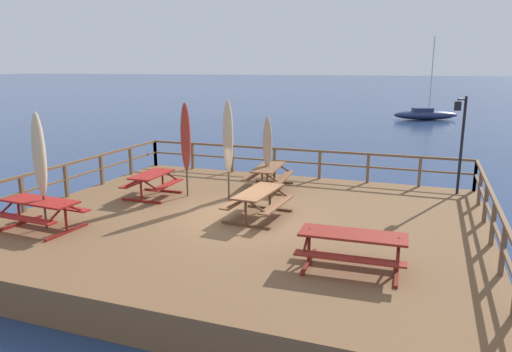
{
  "coord_description": "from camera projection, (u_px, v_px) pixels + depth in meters",
  "views": [
    {
      "loc": [
        4.66,
        -11.87,
        4.88
      ],
      "look_at": [
        0.0,
        0.82,
        1.79
      ],
      "focal_mm": 33.39,
      "sensor_mm": 36.0,
      "label": 1
    }
  ],
  "objects": [
    {
      "name": "railing_waterside_far",
      "position": [
        297.0,
        158.0,
        18.06
      ],
      "size": [
        12.54,
        0.1,
        1.09
      ],
      "color": "brown",
      "rests_on": "wooden_deck"
    },
    {
      "name": "railing_side_right",
      "position": [
        494.0,
        215.0,
        11.08
      ],
      "size": [
        0.1,
        10.77,
        1.09
      ],
      "color": "brown",
      "rests_on": "wooden_deck"
    },
    {
      "name": "patio_umbrella_short_back",
      "position": [
        186.0,
        137.0,
        15.07
      ],
      "size": [
        0.32,
        0.32,
        3.03
      ],
      "color": "#4C3828",
      "rests_on": "wooden_deck"
    },
    {
      "name": "picnic_table_front_left",
      "position": [
        353.0,
        243.0,
        9.8
      ],
      "size": [
        2.24,
        1.49,
        0.78
      ],
      "color": "maroon",
      "rests_on": "wooden_deck"
    },
    {
      "name": "patio_umbrella_short_mid",
      "position": [
        267.0,
        143.0,
        16.25
      ],
      "size": [
        0.32,
        0.32,
        2.48
      ],
      "color": "#4C3828",
      "rests_on": "wooden_deck"
    },
    {
      "name": "picnic_table_back_right",
      "position": [
        258.0,
        198.0,
        13.19
      ],
      "size": [
        1.52,
        2.14,
        0.78
      ],
      "color": "brown",
      "rests_on": "wooden_deck"
    },
    {
      "name": "picnic_table_mid_left",
      "position": [
        41.0,
        208.0,
        12.24
      ],
      "size": [
        2.11,
        1.54,
        0.78
      ],
      "color": "maroon",
      "rests_on": "wooden_deck"
    },
    {
      "name": "railing_side_left",
      "position": [
        65.0,
        174.0,
        15.26
      ],
      "size": [
        0.1,
        10.77,
        1.09
      ],
      "color": "brown",
      "rests_on": "wooden_deck"
    },
    {
      "name": "ground_plane",
      "position": [
        246.0,
        244.0,
        13.51
      ],
      "size": [
        600.0,
        600.0,
        0.0
      ],
      "primitive_type": "plane",
      "color": "navy"
    },
    {
      "name": "sailboat_distant",
      "position": [
        425.0,
        114.0,
        45.44
      ],
      "size": [
        6.22,
        3.53,
        7.72
      ],
      "color": "navy",
      "rests_on": "ground"
    },
    {
      "name": "picnic_table_back_left",
      "position": [
        269.0,
        172.0,
        16.42
      ],
      "size": [
        1.53,
        2.1,
        0.78
      ],
      "color": "brown",
      "rests_on": "wooden_deck"
    },
    {
      "name": "patio_umbrella_short_front",
      "position": [
        39.0,
        156.0,
        11.99
      ],
      "size": [
        0.32,
        0.32,
        3.02
      ],
      "color": "#4C3828",
      "rests_on": "wooden_deck"
    },
    {
      "name": "wooden_deck",
      "position": [
        246.0,
        230.0,
        13.43
      ],
      "size": [
        12.74,
        10.97,
        0.79
      ],
      "primitive_type": "cube",
      "color": "brown",
      "rests_on": "ground"
    },
    {
      "name": "lamp_post_hooked",
      "position": [
        460.0,
        131.0,
        15.21
      ],
      "size": [
        0.39,
        0.64,
        3.2
      ],
      "color": "black",
      "rests_on": "wooden_deck"
    },
    {
      "name": "picnic_table_mid_centre",
      "position": [
        152.0,
        180.0,
        15.32
      ],
      "size": [
        1.45,
        1.75,
        0.78
      ],
      "color": "maroon",
      "rests_on": "wooden_deck"
    },
    {
      "name": "patio_umbrella_tall_back_right",
      "position": [
        228.0,
        137.0,
        14.62
      ],
      "size": [
        0.32,
        0.32,
        3.14
      ],
      "color": "#4C3828",
      "rests_on": "wooden_deck"
    }
  ]
}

